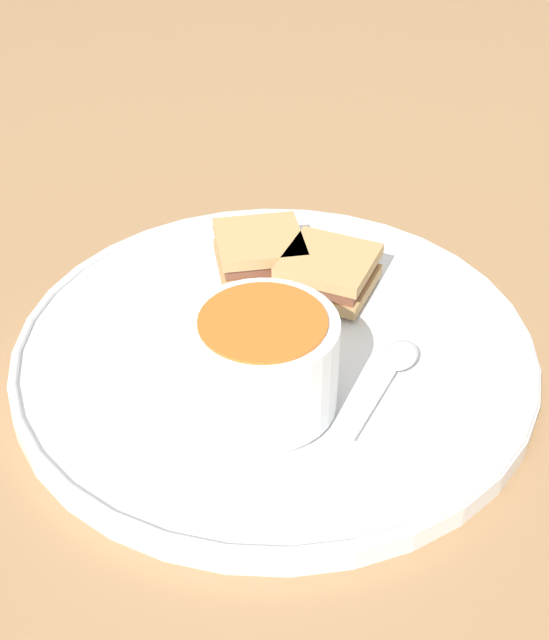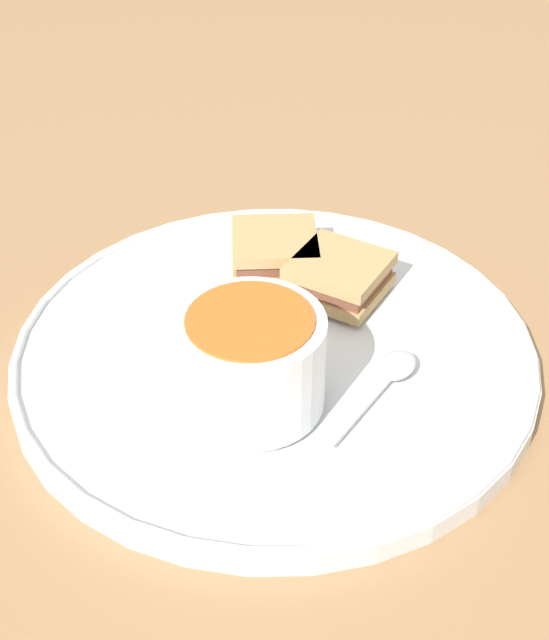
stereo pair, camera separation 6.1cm
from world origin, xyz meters
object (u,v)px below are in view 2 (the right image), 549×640
Objects in this scene: sandwich_half_near at (339,276)px; sandwich_half_far at (275,251)px; soup_bowl at (251,360)px; spoon at (391,371)px.

sandwich_half_near is 0.06m from sandwich_half_far.
soup_bowl is 0.10m from spoon.
sandwich_half_near is at bearing 47.78° from sandwich_half_far.
soup_bowl is 1.35× the size of sandwich_half_far.
soup_bowl reaches higher than sandwich_half_far.
spoon is 0.10m from sandwich_half_near.
sandwich_half_far is at bearing 167.72° from soup_bowl.
spoon is (-0.01, 0.10, -0.03)m from soup_bowl.
spoon is at bearing 24.03° from sandwich_half_far.
soup_bowl is 0.14m from sandwich_half_near.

